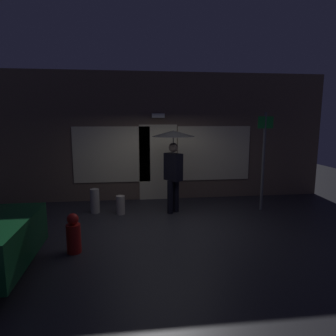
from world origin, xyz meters
TOP-DOWN VIEW (x-y plane):
  - ground_plane at (0.00, 0.00)m, footprint 18.00×18.00m
  - building_facade at (0.00, 2.34)m, footprint 10.02×0.48m
  - person_with_umbrella at (0.26, 0.85)m, footprint 1.05×1.05m
  - street_sign_post at (2.59, 0.80)m, footprint 0.40×0.07m
  - sidewalk_bollard at (-1.71, 1.06)m, footprint 0.23×0.23m
  - sidewalk_bollard_2 at (-1.06, 0.87)m, footprint 0.21×0.21m
  - fire_hydrant at (-1.81, -1.22)m, footprint 0.25×0.25m

SIDE VIEW (x-z plane):
  - ground_plane at x=0.00m, z-range 0.00..0.00m
  - sidewalk_bollard_2 at x=-1.06m, z-range 0.00..0.47m
  - sidewalk_bollard at x=-1.71m, z-range 0.00..0.62m
  - fire_hydrant at x=-1.81m, z-range -0.03..0.69m
  - street_sign_post at x=2.59m, z-range 0.16..2.69m
  - person_with_umbrella at x=0.26m, z-range 0.52..2.60m
  - building_facade at x=0.00m, z-range -0.02..3.66m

